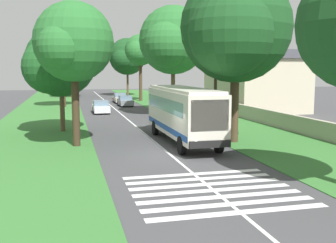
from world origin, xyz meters
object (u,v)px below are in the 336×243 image
object	(u,v)px
roadside_tree_right_2	(139,51)
roadside_building	(254,80)
trailing_car_2	(120,98)
roadside_tree_left_3	(68,56)
trailing_car_1	(125,101)
roadside_tree_right_4	(171,42)
roadside_tree_left_1	(69,65)
utility_pole	(216,81)
coach_bus	(182,111)
roadside_tree_left_2	(72,44)
roadside_tree_right_1	(126,58)
roadside_tree_left_4	(58,64)
trailing_car_0	(101,107)
roadside_tree_left_0	(61,46)
roadside_tree_right_0	(233,30)

from	to	relation	value
roadside_tree_right_2	roadside_building	world-z (taller)	roadside_tree_right_2
trailing_car_2	roadside_tree_left_3	world-z (taller)	roadside_tree_left_3
trailing_car_1	roadside_tree_right_4	world-z (taller)	roadside_tree_right_4
roadside_tree_left_1	utility_pole	size ratio (longest dim) A/B	1.12
roadside_tree_right_2	utility_pole	distance (m)	34.32
coach_bus	roadside_tree_left_3	xyz separation A→B (m)	(59.74, 7.28, 5.53)
trailing_car_2	roadside_tree_left_2	bearing A→B (deg)	168.03
utility_pole	roadside_tree_right_1	bearing A→B (deg)	-0.11
coach_bus	roadside_tree_left_4	size ratio (longest dim) A/B	1.34
trailing_car_0	roadside_tree_right_1	bearing A→B (deg)	-13.70
trailing_car_1	roadside_tree_left_2	size ratio (longest dim) A/B	0.47
roadside_tree_right_2	roadside_tree_right_4	xyz separation A→B (m)	(-19.50, -0.08, 0.10)
trailing_car_0	roadside_tree_right_2	size ratio (longest dim) A/B	0.42
roadside_tree_left_3	utility_pole	distance (m)	58.45
roadside_tree_left_3	roadside_tree_right_2	bearing A→B (deg)	-155.26
roadside_tree_left_3	roadside_building	xyz separation A→B (m)	(-39.98, -22.04, -4.08)
roadside_tree_left_3	trailing_car_1	bearing A→B (deg)	-166.82
roadside_tree_right_1	utility_pole	size ratio (longest dim) A/B	1.38
roadside_tree_right_2	roadside_tree_right_4	bearing A→B (deg)	-179.78
roadside_tree_left_1	roadside_tree_left_2	bearing A→B (deg)	179.93
trailing_car_1	roadside_tree_left_1	size ratio (longest dim) A/B	0.50
trailing_car_0	roadside_tree_left_3	world-z (taller)	roadside_tree_left_3
trailing_car_1	utility_pole	size ratio (longest dim) A/B	0.55
roadside_tree_left_2	coach_bus	bearing A→B (deg)	-91.87
trailing_car_2	roadside_tree_left_1	size ratio (longest dim) A/B	0.50
roadside_tree_right_1	roadside_tree_right_4	xyz separation A→B (m)	(-32.98, -0.18, 0.73)
roadside_tree_left_0	roadside_tree_right_1	world-z (taller)	roadside_tree_left_0
roadside_tree_left_2	roadside_tree_left_0	bearing A→B (deg)	1.97
coach_bus	trailing_car_0	distance (m)	20.70
trailing_car_1	roadside_tree_left_4	distance (m)	23.51
trailing_car_1	roadside_tree_left_2	distance (m)	29.75
roadside_tree_right_4	roadside_building	size ratio (longest dim) A/B	0.86
roadside_tree_left_1	roadside_tree_right_2	xyz separation A→B (m)	(-11.63, -10.55, 2.12)
roadside_tree_left_1	roadside_tree_right_1	distance (m)	10.71
roadside_tree_right_4	roadside_tree_left_0	bearing A→B (deg)	44.01
trailing_car_1	trailing_car_2	world-z (taller)	same
roadside_tree_left_2	roadside_tree_right_4	xyz separation A→B (m)	(16.75, -10.68, 1.30)
roadside_tree_left_0	roadside_tree_left_4	bearing A→B (deg)	179.97
coach_bus	trailing_car_2	distance (m)	34.25
roadside_tree_left_3	trailing_car_2	bearing A→B (deg)	-164.01
coach_bus	utility_pole	distance (m)	4.45
trailing_car_0	roadside_tree_left_0	world-z (taller)	roadside_tree_left_0
roadside_tree_left_2	roadside_tree_left_4	distance (m)	6.91
trailing_car_2	roadside_tree_left_4	world-z (taller)	roadside_tree_left_4
utility_pole	roadside_tree_left_1	bearing A→B (deg)	12.75
roadside_tree_left_1	roadside_tree_right_4	xyz separation A→B (m)	(-31.14, -10.62, 2.22)
roadside_tree_left_1	roadside_tree_right_1	world-z (taller)	roadside_tree_right_1
roadside_tree_left_1	roadside_tree_left_4	world-z (taller)	roadside_tree_left_1
roadside_tree_right_0	roadside_tree_right_2	xyz separation A→B (m)	(37.38, -0.27, 0.25)
trailing_car_2	roadside_tree_right_1	bearing A→B (deg)	-11.85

